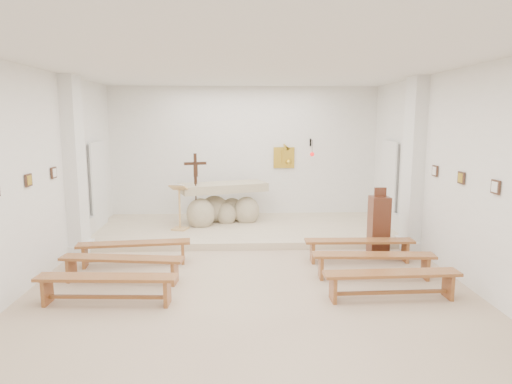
{
  "coord_description": "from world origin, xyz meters",
  "views": [
    {
      "loc": [
        -0.19,
        -7.04,
        2.69
      ],
      "look_at": [
        0.17,
        1.6,
        1.28
      ],
      "focal_mm": 32.0,
      "sensor_mm": 36.0,
      "label": 1
    }
  ],
  "objects_px": {
    "bench_left_front": "(134,248)",
    "bench_left_second": "(122,263)",
    "crucifix_stand": "(196,185)",
    "altar": "(222,206)",
    "donation_pedestal": "(379,225)",
    "bench_right_second": "(373,260)",
    "lectern": "(179,207)",
    "bench_right_third": "(391,279)",
    "bench_left_third": "(107,283)",
    "bench_right_front": "(359,245)"
  },
  "relations": [
    {
      "from": "bench_left_front",
      "to": "bench_left_second",
      "type": "height_order",
      "value": "same"
    },
    {
      "from": "crucifix_stand",
      "to": "altar",
      "type": "bearing_deg",
      "value": 18.63
    },
    {
      "from": "donation_pedestal",
      "to": "bench_right_second",
      "type": "relative_size",
      "value": 0.66
    },
    {
      "from": "lectern",
      "to": "crucifix_stand",
      "type": "bearing_deg",
      "value": 55.63
    },
    {
      "from": "altar",
      "to": "bench_left_front",
      "type": "relative_size",
      "value": 1.08
    },
    {
      "from": "donation_pedestal",
      "to": "lectern",
      "type": "bearing_deg",
      "value": 157.34
    },
    {
      "from": "donation_pedestal",
      "to": "bench_right_third",
      "type": "distance_m",
      "value": 2.34
    },
    {
      "from": "lectern",
      "to": "bench_left_third",
      "type": "distance_m",
      "value": 3.94
    },
    {
      "from": "crucifix_stand",
      "to": "bench_right_third",
      "type": "distance_m",
      "value": 5.35
    },
    {
      "from": "donation_pedestal",
      "to": "bench_left_front",
      "type": "bearing_deg",
      "value": -175.77
    },
    {
      "from": "bench_right_front",
      "to": "bench_left_third",
      "type": "bearing_deg",
      "value": -155.4
    },
    {
      "from": "donation_pedestal",
      "to": "bench_right_front",
      "type": "height_order",
      "value": "donation_pedestal"
    },
    {
      "from": "bench_left_third",
      "to": "crucifix_stand",
      "type": "bearing_deg",
      "value": 80.78
    },
    {
      "from": "donation_pedestal",
      "to": "bench_left_front",
      "type": "distance_m",
      "value": 4.72
    },
    {
      "from": "donation_pedestal",
      "to": "bench_right_third",
      "type": "bearing_deg",
      "value": -103.81
    },
    {
      "from": "lectern",
      "to": "bench_right_front",
      "type": "xyz_separation_m",
      "value": [
        3.61,
        -2.06,
        -0.36
      ]
    },
    {
      "from": "bench_right_second",
      "to": "crucifix_stand",
      "type": "bearing_deg",
      "value": 138.21
    },
    {
      "from": "bench_left_third",
      "to": "lectern",
      "type": "bearing_deg",
      "value": 84.9
    },
    {
      "from": "lectern",
      "to": "bench_left_third",
      "type": "relative_size",
      "value": 0.53
    },
    {
      "from": "donation_pedestal",
      "to": "bench_left_front",
      "type": "relative_size",
      "value": 0.66
    },
    {
      "from": "bench_right_third",
      "to": "lectern",
      "type": "bearing_deg",
      "value": 131.4
    },
    {
      "from": "donation_pedestal",
      "to": "bench_right_second",
      "type": "bearing_deg",
      "value": -111.58
    },
    {
      "from": "bench_left_second",
      "to": "bench_right_second",
      "type": "xyz_separation_m",
      "value": [
        4.19,
        0.0,
        0.0
      ]
    },
    {
      "from": "lectern",
      "to": "bench_right_third",
      "type": "bearing_deg",
      "value": -31.16
    },
    {
      "from": "bench_left_third",
      "to": "bench_right_third",
      "type": "distance_m",
      "value": 4.19
    },
    {
      "from": "bench_left_front",
      "to": "bench_left_second",
      "type": "distance_m",
      "value": 0.91
    },
    {
      "from": "bench_right_second",
      "to": "bench_left_front",
      "type": "bearing_deg",
      "value": 171.07
    },
    {
      "from": "donation_pedestal",
      "to": "bench_left_third",
      "type": "distance_m",
      "value": 5.22
    },
    {
      "from": "bench_left_second",
      "to": "crucifix_stand",
      "type": "bearing_deg",
      "value": 81.46
    },
    {
      "from": "crucifix_stand",
      "to": "lectern",
      "type": "bearing_deg",
      "value": -155.63
    },
    {
      "from": "bench_left_front",
      "to": "bench_right_front",
      "type": "relative_size",
      "value": 1.01
    },
    {
      "from": "bench_right_second",
      "to": "bench_left_third",
      "type": "height_order",
      "value": "same"
    },
    {
      "from": "bench_right_front",
      "to": "bench_left_second",
      "type": "bearing_deg",
      "value": -166.61
    },
    {
      "from": "bench_right_front",
      "to": "bench_left_third",
      "type": "relative_size",
      "value": 1.0
    },
    {
      "from": "bench_left_front",
      "to": "bench_right_front",
      "type": "height_order",
      "value": "same"
    },
    {
      "from": "bench_left_front",
      "to": "bench_right_second",
      "type": "height_order",
      "value": "same"
    },
    {
      "from": "lectern",
      "to": "bench_right_front",
      "type": "distance_m",
      "value": 4.17
    },
    {
      "from": "altar",
      "to": "bench_left_third",
      "type": "distance_m",
      "value": 4.83
    },
    {
      "from": "crucifix_stand",
      "to": "bench_left_front",
      "type": "xyz_separation_m",
      "value": [
        -0.93,
        -2.36,
        -0.83
      ]
    },
    {
      "from": "bench_right_second",
      "to": "bench_right_front",
      "type": "bearing_deg",
      "value": 93.31
    },
    {
      "from": "bench_left_second",
      "to": "bench_left_third",
      "type": "bearing_deg",
      "value": -82.58
    },
    {
      "from": "lectern",
      "to": "donation_pedestal",
      "type": "height_order",
      "value": "donation_pedestal"
    },
    {
      "from": "bench_left_front",
      "to": "bench_right_second",
      "type": "relative_size",
      "value": 1.0
    },
    {
      "from": "bench_left_second",
      "to": "bench_right_front",
      "type": "bearing_deg",
      "value": 19.65
    },
    {
      "from": "bench_right_front",
      "to": "bench_left_second",
      "type": "distance_m",
      "value": 4.28
    },
    {
      "from": "bench_left_third",
      "to": "bench_right_second",
      "type": "bearing_deg",
      "value": 15.63
    },
    {
      "from": "altar",
      "to": "bench_right_third",
      "type": "bearing_deg",
      "value": -78.68
    },
    {
      "from": "lectern",
      "to": "bench_left_second",
      "type": "bearing_deg",
      "value": -85.12
    },
    {
      "from": "bench_left_second",
      "to": "lectern",
      "type": "bearing_deg",
      "value": 86.39
    },
    {
      "from": "crucifix_stand",
      "to": "donation_pedestal",
      "type": "distance_m",
      "value": 4.25
    }
  ]
}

